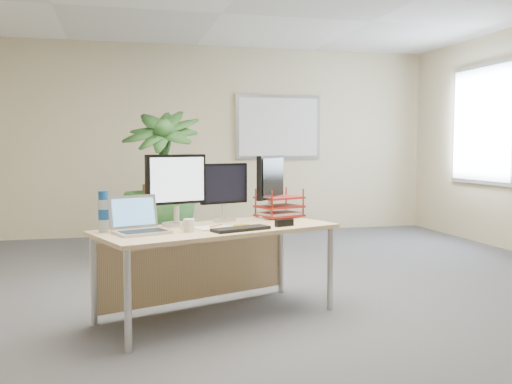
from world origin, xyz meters
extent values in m
plane|color=#434347|center=(0.00, 0.00, 0.00)|extent=(8.00, 8.00, 0.00)
cube|color=beige|center=(0.00, 4.00, 1.35)|extent=(7.00, 0.04, 2.70)
cube|color=#A4A3A8|center=(1.20, 3.97, 1.55)|extent=(1.30, 0.03, 0.95)
cube|color=white|center=(1.20, 3.95, 1.55)|extent=(1.20, 0.01, 0.85)
cube|color=#A4A3A8|center=(3.47, 2.30, 1.55)|extent=(0.03, 1.30, 1.55)
cube|color=silver|center=(3.45, 2.30, 1.55)|extent=(0.01, 1.20, 1.45)
cube|color=tan|center=(-0.44, -0.10, 0.66)|extent=(1.89, 1.30, 0.03)
cube|color=tan|center=(-0.55, 0.22, 0.32)|extent=(1.55, 0.60, 0.52)
cylinder|color=silver|center=(-1.10, -0.68, 0.32)|extent=(0.05, 0.05, 0.64)
cylinder|color=silver|center=(0.45, -0.11, 0.32)|extent=(0.05, 0.05, 0.64)
cylinder|color=silver|center=(-1.32, -0.09, 0.32)|extent=(0.05, 0.05, 0.64)
cylinder|color=silver|center=(0.22, 0.49, 0.32)|extent=(0.05, 0.05, 0.64)
imported|color=#143818|center=(-0.67, 2.17, 0.75)|extent=(1.08, 1.08, 1.50)
cylinder|color=silver|center=(-0.72, 0.07, 0.68)|extent=(0.22, 0.22, 0.02)
cylinder|color=silver|center=(-0.72, 0.07, 0.76)|extent=(0.04, 0.04, 0.13)
cube|color=black|center=(-0.72, 0.07, 1.02)|extent=(0.46, 0.21, 0.37)
cube|color=white|center=(-0.71, 0.04, 1.02)|extent=(0.41, 0.16, 0.33)
cylinder|color=silver|center=(-0.32, 0.24, 0.68)|extent=(0.19, 0.19, 0.02)
cylinder|color=silver|center=(-0.32, 0.24, 0.75)|extent=(0.04, 0.04, 0.11)
cube|color=black|center=(-0.32, 0.24, 0.97)|extent=(0.40, 0.18, 0.32)
cube|color=black|center=(-0.31, 0.21, 0.97)|extent=(0.35, 0.14, 0.28)
cylinder|color=silver|center=(0.09, 0.36, 0.68)|extent=(0.21, 0.21, 0.02)
cylinder|color=silver|center=(0.09, 0.36, 0.76)|extent=(0.04, 0.04, 0.13)
cube|color=black|center=(0.09, 0.36, 1.01)|extent=(0.32, 0.39, 0.36)
cube|color=black|center=(0.12, 0.35, 1.01)|extent=(0.27, 0.33, 0.32)
cube|color=silver|center=(-0.98, -0.28, 0.68)|extent=(0.41, 0.35, 0.02)
cube|color=black|center=(-0.98, -0.29, 0.69)|extent=(0.33, 0.25, 0.00)
cube|color=silver|center=(-1.04, -0.13, 0.81)|extent=(0.35, 0.18, 0.23)
cube|color=#5AA8E9|center=(-1.04, -0.14, 0.81)|extent=(0.30, 0.15, 0.19)
cube|color=black|center=(-0.30, -0.29, 0.68)|extent=(0.45, 0.28, 0.02)
cylinder|color=white|center=(-0.66, -0.26, 0.72)|extent=(0.08, 0.08, 0.09)
torus|color=white|center=(-0.71, -0.26, 0.72)|extent=(0.06, 0.03, 0.06)
cube|color=silver|center=(-0.48, -0.15, 0.68)|extent=(0.31, 0.28, 0.01)
cylinder|color=orange|center=(-0.45, -0.12, 0.69)|extent=(0.11, 0.11, 0.01)
cylinder|color=yellow|center=(-0.25, -0.06, 0.68)|extent=(0.12, 0.05, 0.02)
cylinder|color=silver|center=(-1.24, -0.13, 0.78)|extent=(0.07, 0.07, 0.23)
cylinder|color=blue|center=(-1.24, -0.13, 0.93)|extent=(0.07, 0.07, 0.06)
cylinder|color=blue|center=(-1.24, -0.13, 0.79)|extent=(0.07, 0.07, 0.07)
cube|color=maroon|center=(0.17, 0.37, 0.69)|extent=(0.42, 0.37, 0.02)
cube|color=maroon|center=(0.17, 0.37, 0.76)|extent=(0.42, 0.37, 0.02)
cube|color=maroon|center=(0.17, 0.37, 0.84)|extent=(0.42, 0.37, 0.02)
cube|color=silver|center=(0.17, 0.37, 0.70)|extent=(0.38, 0.33, 0.02)
cube|color=black|center=(0.06, -0.16, 0.70)|extent=(0.16, 0.09, 0.05)
camera|label=1|loc=(-1.15, -4.19, 1.26)|focal=40.00mm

